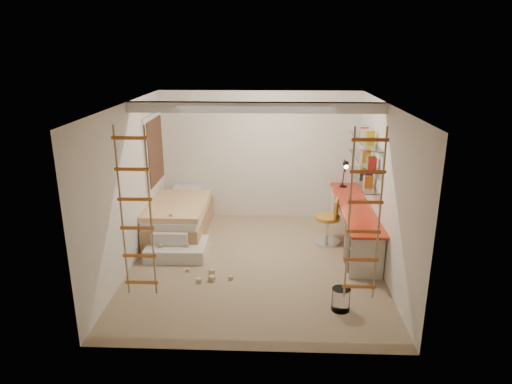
{
  "coord_description": "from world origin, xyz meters",
  "views": [
    {
      "loc": [
        0.28,
        -6.78,
        3.42
      ],
      "look_at": [
        0.0,
        0.3,
        1.15
      ],
      "focal_mm": 32.0,
      "sensor_mm": 36.0,
      "label": 1
    }
  ],
  "objects_px": {
    "desk": "(353,223)",
    "play_platform": "(176,245)",
    "bed": "(180,217)",
    "swivel_chair": "(328,227)"
  },
  "relations": [
    {
      "from": "desk",
      "to": "bed",
      "type": "relative_size",
      "value": 1.4
    },
    {
      "from": "swivel_chair",
      "to": "play_platform",
      "type": "xyz_separation_m",
      "value": [
        -2.66,
        -0.57,
        -0.14
      ]
    },
    {
      "from": "desk",
      "to": "play_platform",
      "type": "height_order",
      "value": "desk"
    },
    {
      "from": "play_platform",
      "to": "desk",
      "type": "bearing_deg",
      "value": 10.0
    },
    {
      "from": "desk",
      "to": "play_platform",
      "type": "relative_size",
      "value": 2.8
    },
    {
      "from": "desk",
      "to": "play_platform",
      "type": "bearing_deg",
      "value": -170.0
    },
    {
      "from": "desk",
      "to": "play_platform",
      "type": "distance_m",
      "value": 3.15
    },
    {
      "from": "bed",
      "to": "swivel_chair",
      "type": "xyz_separation_m",
      "value": [
        2.76,
        -0.33,
        -0.02
      ]
    },
    {
      "from": "desk",
      "to": "bed",
      "type": "bearing_deg",
      "value": 173.51
    },
    {
      "from": "play_platform",
      "to": "bed",
      "type": "bearing_deg",
      "value": 96.44
    }
  ]
}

